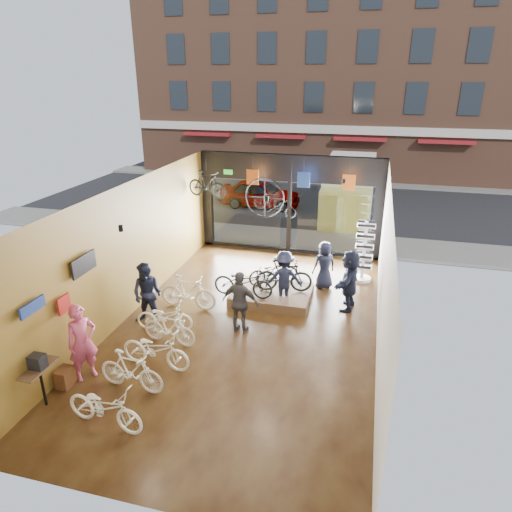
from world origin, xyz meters
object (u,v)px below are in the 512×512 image
(customer_3, at_px, (284,278))
(floor_bike_2, at_px, (156,349))
(street_car, at_px, (260,193))
(customer_0, at_px, (82,342))
(floor_bike_3, at_px, (169,328))
(customer_1, at_px, (147,294))
(display_bike_mid, at_px, (284,276))
(customer_4, at_px, (324,265))
(display_platform, at_px, (272,295))
(sunglasses_rack, at_px, (364,252))
(customer_2, at_px, (240,303))
(floor_bike_4, at_px, (165,317))
(display_bike_right, at_px, (273,272))
(floor_bike_1, at_px, (131,371))
(penny_farthing, at_px, (273,199))
(floor_bike_5, at_px, (188,292))
(display_bike_left, at_px, (243,282))
(floor_bike_0, at_px, (105,407))
(customer_5, at_px, (349,280))
(hung_bike, at_px, (207,184))
(box_truck, at_px, (348,191))

(customer_3, bearing_deg, floor_bike_2, 43.16)
(street_car, height_order, customer_0, customer_0)
(floor_bike_3, xyz_separation_m, customer_1, (-1.00, 0.83, 0.45))
(display_bike_mid, distance_m, customer_4, 1.62)
(display_platform, xyz_separation_m, sunglasses_rack, (2.65, 2.15, 0.89))
(customer_1, height_order, customer_4, customer_1)
(customer_0, xyz_separation_m, customer_4, (4.74, 6.16, -0.14))
(customer_2, bearing_deg, floor_bike_4, 18.05)
(street_car, height_order, display_bike_right, street_car)
(floor_bike_1, distance_m, customer_0, 1.33)
(sunglasses_rack, xyz_separation_m, penny_farthing, (-3.24, 0.46, 1.46))
(display_bike_mid, relative_size, customer_0, 0.93)
(display_bike_mid, xyz_separation_m, display_bike_right, (-0.43, 0.42, -0.09))
(floor_bike_5, relative_size, customer_0, 0.94)
(street_car, height_order, display_bike_left, street_car)
(floor_bike_1, relative_size, display_bike_mid, 0.93)
(floor_bike_0, distance_m, display_platform, 6.53)
(floor_bike_1, relative_size, sunglasses_rack, 0.77)
(street_car, bearing_deg, floor_bike_1, -176.58)
(display_bike_left, bearing_deg, display_bike_mid, -58.43)
(street_car, distance_m, floor_bike_1, 15.35)
(floor_bike_5, xyz_separation_m, customer_5, (4.62, 1.19, 0.40))
(floor_bike_1, height_order, floor_bike_3, floor_bike_1)
(street_car, relative_size, customer_0, 2.26)
(floor_bike_3, bearing_deg, street_car, 10.76)
(customer_1, bearing_deg, street_car, 92.23)
(customer_4, height_order, sunglasses_rack, sunglasses_rack)
(floor_bike_3, bearing_deg, floor_bike_1, -174.22)
(floor_bike_4, xyz_separation_m, sunglasses_rack, (5.09, 4.67, 0.64))
(floor_bike_2, xyz_separation_m, customer_0, (-1.38, -0.78, 0.46))
(display_platform, bearing_deg, customer_1, -142.94)
(display_bike_left, xyz_separation_m, penny_farthing, (0.17, 3.21, 1.72))
(customer_5, bearing_deg, display_bike_mid, -82.91)
(sunglasses_rack, xyz_separation_m, hung_bike, (-5.61, 0.33, 1.88))
(floor_bike_0, bearing_deg, customer_5, -27.62)
(display_bike_left, height_order, customer_4, customer_4)
(street_car, relative_size, customer_5, 2.27)
(display_platform, relative_size, display_bike_left, 1.32)
(box_truck, distance_m, floor_bike_0, 15.93)
(display_bike_mid, bearing_deg, display_bike_left, 110.71)
(street_car, height_order, customer_1, customer_1)
(street_car, xyz_separation_m, customer_5, (5.29, -10.27, 0.21))
(floor_bike_4, relative_size, display_platform, 0.65)
(floor_bike_4, height_order, hung_bike, hung_bike)
(display_platform, height_order, customer_0, customer_0)
(display_bike_left, bearing_deg, customer_3, -69.53)
(customer_1, height_order, penny_farthing, penny_farthing)
(floor_bike_1, height_order, floor_bike_5, floor_bike_5)
(street_car, height_order, floor_bike_1, street_car)
(box_truck, distance_m, display_bike_right, 8.98)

